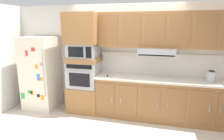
# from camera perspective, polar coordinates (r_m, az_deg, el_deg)

# --- Properties ---
(ground_plane) EXTENTS (9.60, 9.60, 0.00)m
(ground_plane) POSITION_cam_1_polar(r_m,az_deg,el_deg) (4.04, 0.50, -17.11)
(ground_plane) COLOR beige
(back_kitchen_wall) EXTENTS (6.20, 0.12, 2.50)m
(back_kitchen_wall) POSITION_cam_1_polar(r_m,az_deg,el_deg) (4.65, 3.90, 3.30)
(back_kitchen_wall) COLOR silver
(back_kitchen_wall) RESTS_ON ground
(refrigerator) EXTENTS (0.76, 0.73, 1.76)m
(refrigerator) POSITION_cam_1_polar(r_m,az_deg,el_deg) (5.12, -20.05, -0.80)
(refrigerator) COLOR silver
(refrigerator) RESTS_ON ground
(oven_base_cabinet) EXTENTS (0.74, 0.62, 0.60)m
(oven_base_cabinet) POSITION_cam_1_polar(r_m,az_deg,el_deg) (4.82, -7.84, -8.17)
(oven_base_cabinet) COLOR #996638
(oven_base_cabinet) RESTS_ON ground
(built_in_oven) EXTENTS (0.70, 0.62, 0.60)m
(built_in_oven) POSITION_cam_1_polar(r_m,az_deg,el_deg) (4.64, -8.07, -1.24)
(built_in_oven) COLOR #A8AAAF
(built_in_oven) RESTS_ON oven_base_cabinet
(appliance_mid_shelf) EXTENTS (0.74, 0.62, 0.10)m
(appliance_mid_shelf) POSITION_cam_1_polar(r_m,az_deg,el_deg) (4.57, -8.20, 3.02)
(appliance_mid_shelf) COLOR #996638
(appliance_mid_shelf) RESTS_ON built_in_oven
(microwave) EXTENTS (0.64, 0.54, 0.32)m
(microwave) POSITION_cam_1_polar(r_m,az_deg,el_deg) (4.54, -8.30, 5.63)
(microwave) COLOR #A8AAAF
(microwave) RESTS_ON appliance_mid_shelf
(appliance_upper_cabinet) EXTENTS (0.74, 0.62, 0.68)m
(appliance_upper_cabinet) POSITION_cam_1_polar(r_m,az_deg,el_deg) (4.51, -8.49, 11.95)
(appliance_upper_cabinet) COLOR #996638
(appliance_upper_cabinet) RESTS_ON microwave
(lower_cabinet_run) EXTENTS (2.89, 0.63, 0.88)m
(lower_cabinet_run) POSITION_cam_1_polar(r_m,az_deg,el_deg) (4.43, 14.59, -8.45)
(lower_cabinet_run) COLOR #996638
(lower_cabinet_run) RESTS_ON ground
(countertop_slab) EXTENTS (2.93, 0.64, 0.04)m
(countertop_slab) POSITION_cam_1_polar(r_m,az_deg,el_deg) (4.30, 14.93, -2.70)
(countertop_slab) COLOR silver
(countertop_slab) RESTS_ON lower_cabinet_run
(backsplash_panel) EXTENTS (2.93, 0.02, 0.50)m
(backsplash_panel) POSITION_cam_1_polar(r_m,az_deg,el_deg) (4.52, 15.14, 1.55)
(backsplash_panel) COLOR silver
(backsplash_panel) RESTS_ON countertop_slab
(upper_cabinet_with_hood) EXTENTS (2.89, 0.48, 0.88)m
(upper_cabinet_with_hood) POSITION_cam_1_polar(r_m,az_deg,el_deg) (4.27, 15.56, 10.80)
(upper_cabinet_with_hood) COLOR #996638
(upper_cabinet_with_hood) RESTS_ON backsplash_panel
(screwdriver) EXTENTS (0.16, 0.15, 0.03)m
(screwdriver) POSITION_cam_1_polar(r_m,az_deg,el_deg) (4.34, -1.22, -1.63)
(screwdriver) COLOR black
(screwdriver) RESTS_ON countertop_slab
(electric_kettle) EXTENTS (0.17, 0.17, 0.24)m
(electric_kettle) POSITION_cam_1_polar(r_m,az_deg,el_deg) (4.32, 26.94, -1.77)
(electric_kettle) COLOR #A8AAAF
(electric_kettle) RESTS_ON countertop_slab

